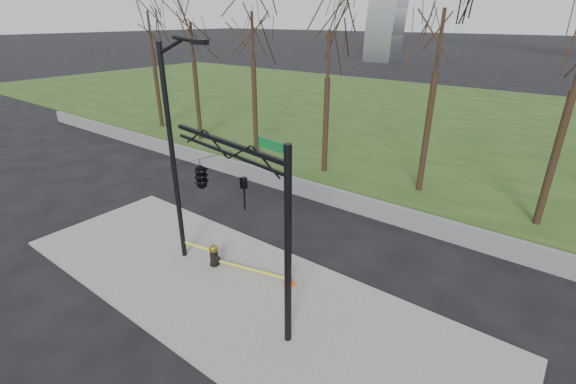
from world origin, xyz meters
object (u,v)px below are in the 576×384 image
Objects in this scene: street_light at (175,144)px; traffic_signal_mast at (214,180)px; traffic_cone at (289,276)px; fire_hydrant at (214,255)px.

street_light reaches higher than traffic_signal_mast.
street_light is (-4.19, -1.01, 4.23)m from traffic_cone.
fire_hydrant is 4.37m from street_light.
traffic_cone is at bearing 21.73° from fire_hydrant.
traffic_signal_mast is at bearing -136.37° from traffic_cone.
fire_hydrant reaches higher than traffic_cone.
street_light is 1.37× the size of traffic_signal_mast.
traffic_cone is 4.34m from traffic_signal_mast.
traffic_signal_mast is (2.53, -0.57, -0.55)m from street_light.
traffic_cone is 0.09× the size of street_light.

